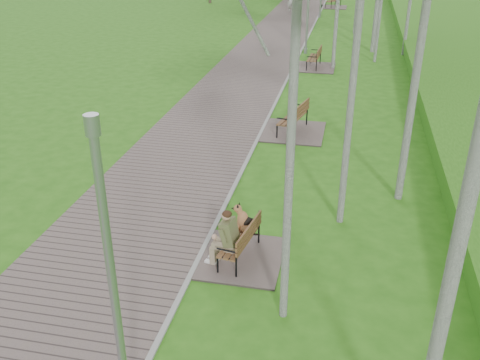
% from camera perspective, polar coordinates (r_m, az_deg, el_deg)
% --- Properties ---
extents(ground, '(120.00, 120.00, 0.00)m').
position_cam_1_polar(ground, '(9.70, -6.63, -12.79)').
color(ground, '#2E6C16').
rests_on(ground, ground).
extents(walkway, '(3.50, 67.00, 0.04)m').
position_cam_1_polar(walkway, '(29.56, 3.35, 14.27)').
color(walkway, '#705E5A').
rests_on(walkway, ground).
extents(kerb, '(0.10, 67.00, 0.05)m').
position_cam_1_polar(kerb, '(29.35, 6.83, 14.06)').
color(kerb, '#999993').
rests_on(kerb, ground).
extents(bench_main, '(1.61, 1.79, 1.41)m').
position_cam_1_polar(bench_main, '(10.47, -0.40, -6.70)').
color(bench_main, '#705E5A').
rests_on(bench_main, ground).
extents(bench_second, '(1.91, 2.12, 1.17)m').
position_cam_1_polar(bench_second, '(16.93, 5.61, 5.78)').
color(bench_second, '#705E5A').
rests_on(bench_second, ground).
extents(bench_third, '(1.83, 2.03, 1.12)m').
position_cam_1_polar(bench_third, '(24.86, 7.86, 12.25)').
color(bench_third, '#705E5A').
rests_on(bench_third, ground).
extents(bench_far, '(1.95, 2.17, 1.20)m').
position_cam_1_polar(bench_far, '(43.21, 9.92, 17.98)').
color(bench_far, '#705E5A').
rests_on(bench_far, ground).
extents(lamp_post_near, '(0.17, 0.17, 4.40)m').
position_cam_1_polar(lamp_post_near, '(6.42, -13.08, -13.38)').
color(lamp_post_near, '#93959A').
rests_on(lamp_post_near, ground).
extents(lamp_post_second, '(0.17, 0.17, 4.49)m').
position_cam_1_polar(lamp_post_second, '(27.26, 7.25, 17.55)').
color(lamp_post_second, '#93959A').
rests_on(lamp_post_second, ground).
extents(pedestrian_near, '(0.68, 0.57, 1.58)m').
position_cam_1_polar(pedestrian_near, '(40.74, 5.47, 18.56)').
color(pedestrian_near, silver).
rests_on(pedestrian_near, ground).
extents(pedestrian_far, '(1.06, 0.92, 1.86)m').
position_cam_1_polar(pedestrian_far, '(35.81, 5.96, 17.73)').
color(pedestrian_far, gray).
rests_on(pedestrian_far, ground).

